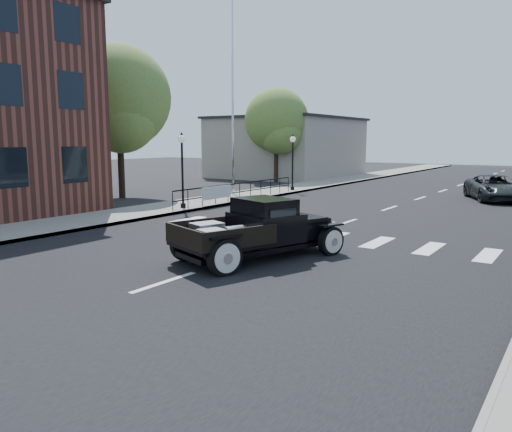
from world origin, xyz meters
The scene contains 14 objects.
ground centered at (0.00, 0.00, 0.00)m, with size 120.00×120.00×0.00m, color black.
road centered at (0.00, 15.00, 0.01)m, with size 14.00×80.00×0.02m, color black.
road_markings centered at (0.00, 10.00, 0.00)m, with size 12.00×60.00×0.06m, color silver, non-canonical shape.
sidewalk_left centered at (-8.50, 15.00, 0.07)m, with size 3.00×80.00×0.15m, color gray.
low_building_left centered at (-15.00, 28.00, 2.50)m, with size 10.00×12.00×5.00m, color #9F9385.
railing centered at (-7.30, 10.00, 0.65)m, with size 0.08×10.00×1.00m, color black, non-canonical shape.
banner centered at (-7.22, 8.00, 0.45)m, with size 0.04×2.20×0.60m, color silver, non-canonical shape.
lamp_post_b centered at (-7.60, 6.00, 1.86)m, with size 0.36×0.36×3.42m, color black, non-canonical shape.
lamp_post_c centered at (-7.60, 16.00, 1.86)m, with size 0.36×0.36×3.42m, color black, non-canonical shape.
flagpole centered at (-9.20, 12.00, 6.37)m, with size 0.12×0.12×12.45m, color silver.
big_tree_near centered at (-14.00, 8.00, 4.19)m, with size 5.71×5.71×8.38m, color #526C2E, non-canonical shape.
big_tree_far centered at (-12.50, 22.00, 3.58)m, with size 4.87×4.87×7.15m, color #526C2E, non-canonical shape.
hotrod_pickup centered at (0.44, 0.15, 0.84)m, with size 2.27×4.86×1.69m, color black, non-canonical shape.
second_car centered at (3.56, 18.27, 0.68)m, with size 2.24×4.86×1.35m, color black.
Camera 1 is at (7.83, -10.87, 3.20)m, focal length 35.00 mm.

